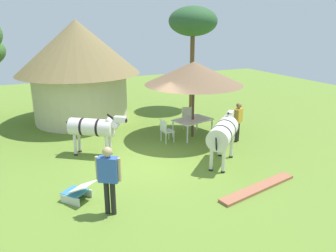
{
  "coord_description": "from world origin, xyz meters",
  "views": [
    {
      "loc": [
        -3.69,
        -9.32,
        4.47
      ],
      "look_at": [
        0.88,
        0.61,
        1.0
      ],
      "focal_mm": 34.71,
      "sensor_mm": 36.0,
      "label": 1
    }
  ],
  "objects_px": {
    "zebra_nearest_camera": "(93,128)",
    "zebra_by_umbrella": "(223,133)",
    "patio_chair_near_lawn": "(166,130)",
    "patio_chair_near_hut": "(223,128)",
    "standing_watcher": "(109,175)",
    "striped_lounge_chair": "(78,192)",
    "thatched_hut": "(79,65)",
    "patio_dining_table": "(193,121)",
    "acacia_tree_behind_hut": "(193,22)",
    "shade_umbrella": "(194,73)",
    "guest_beside_umbrella": "(238,119)",
    "patio_chair_west_end": "(187,116)"
  },
  "relations": [
    {
      "from": "thatched_hut",
      "to": "patio_chair_west_end",
      "type": "relative_size",
      "value": 6.25
    },
    {
      "from": "standing_watcher",
      "to": "acacia_tree_behind_hut",
      "type": "height_order",
      "value": "acacia_tree_behind_hut"
    },
    {
      "from": "thatched_hut",
      "to": "patio_chair_near_lawn",
      "type": "xyz_separation_m",
      "value": [
        2.36,
        -4.52,
        -2.1
      ]
    },
    {
      "from": "standing_watcher",
      "to": "zebra_nearest_camera",
      "type": "distance_m",
      "value": 3.93
    },
    {
      "from": "shade_umbrella",
      "to": "patio_chair_near_lawn",
      "type": "distance_m",
      "value": 2.46
    },
    {
      "from": "patio_chair_near_lawn",
      "to": "guest_beside_umbrella",
      "type": "distance_m",
      "value": 2.85
    },
    {
      "from": "patio_chair_near_hut",
      "to": "striped_lounge_chair",
      "type": "xyz_separation_m",
      "value": [
        -6.03,
        -2.22,
        -0.27
      ]
    },
    {
      "from": "shade_umbrella",
      "to": "patio_chair_near_hut",
      "type": "bearing_deg",
      "value": -48.65
    },
    {
      "from": "striped_lounge_chair",
      "to": "guest_beside_umbrella",
      "type": "bearing_deg",
      "value": -23.16
    },
    {
      "from": "standing_watcher",
      "to": "zebra_nearest_camera",
      "type": "bearing_deg",
      "value": 117.21
    },
    {
      "from": "shade_umbrella",
      "to": "zebra_by_umbrella",
      "type": "relative_size",
      "value": 2.05
    },
    {
      "from": "thatched_hut",
      "to": "patio_dining_table",
      "type": "bearing_deg",
      "value": -50.27
    },
    {
      "from": "patio_chair_west_end",
      "to": "striped_lounge_chair",
      "type": "bearing_deg",
      "value": 56.64
    },
    {
      "from": "patio_chair_near_lawn",
      "to": "zebra_nearest_camera",
      "type": "xyz_separation_m",
      "value": [
        -2.81,
        -0.12,
        0.48
      ]
    },
    {
      "from": "patio_chair_near_lawn",
      "to": "patio_chair_near_hut",
      "type": "height_order",
      "value": "same"
    },
    {
      "from": "shade_umbrella",
      "to": "zebra_nearest_camera",
      "type": "bearing_deg",
      "value": -176.36
    },
    {
      "from": "zebra_by_umbrella",
      "to": "shade_umbrella",
      "type": "bearing_deg",
      "value": 128.06
    },
    {
      "from": "patio_chair_near_lawn",
      "to": "patio_chair_near_hut",
      "type": "distance_m",
      "value": 2.28
    },
    {
      "from": "zebra_nearest_camera",
      "to": "patio_chair_near_hut",
      "type": "bearing_deg",
      "value": 117.09
    },
    {
      "from": "shade_umbrella",
      "to": "guest_beside_umbrella",
      "type": "bearing_deg",
      "value": -43.31
    },
    {
      "from": "patio_chair_near_lawn",
      "to": "standing_watcher",
      "type": "distance_m",
      "value": 5.23
    },
    {
      "from": "shade_umbrella",
      "to": "acacia_tree_behind_hut",
      "type": "distance_m",
      "value": 5.08
    },
    {
      "from": "patio_chair_near_hut",
      "to": "zebra_nearest_camera",
      "type": "bearing_deg",
      "value": 130.54
    },
    {
      "from": "patio_chair_near_hut",
      "to": "acacia_tree_behind_hut",
      "type": "relative_size",
      "value": 0.17
    },
    {
      "from": "striped_lounge_chair",
      "to": "acacia_tree_behind_hut",
      "type": "height_order",
      "value": "acacia_tree_behind_hut"
    },
    {
      "from": "striped_lounge_chair",
      "to": "acacia_tree_behind_hut",
      "type": "bearing_deg",
      "value": 5.04
    },
    {
      "from": "zebra_nearest_camera",
      "to": "zebra_by_umbrella",
      "type": "bearing_deg",
      "value": 91.15
    },
    {
      "from": "thatched_hut",
      "to": "striped_lounge_chair",
      "type": "relative_size",
      "value": 5.81
    },
    {
      "from": "thatched_hut",
      "to": "patio_dining_table",
      "type": "height_order",
      "value": "thatched_hut"
    },
    {
      "from": "standing_watcher",
      "to": "zebra_nearest_camera",
      "type": "height_order",
      "value": "standing_watcher"
    },
    {
      "from": "standing_watcher",
      "to": "striped_lounge_chair",
      "type": "distance_m",
      "value": 1.41
    },
    {
      "from": "patio_dining_table",
      "to": "zebra_by_umbrella",
      "type": "distance_m",
      "value": 2.82
    },
    {
      "from": "patio_chair_near_hut",
      "to": "striped_lounge_chair",
      "type": "height_order",
      "value": "patio_chair_near_hut"
    },
    {
      "from": "shade_umbrella",
      "to": "zebra_by_umbrella",
      "type": "height_order",
      "value": "shade_umbrella"
    },
    {
      "from": "zebra_nearest_camera",
      "to": "striped_lounge_chair",
      "type": "bearing_deg",
      "value": 14.85
    },
    {
      "from": "patio_dining_table",
      "to": "patio_chair_near_lawn",
      "type": "xyz_separation_m",
      "value": [
        -1.28,
        -0.14,
        -0.14
      ]
    },
    {
      "from": "patio_chair_west_end",
      "to": "zebra_nearest_camera",
      "type": "bearing_deg",
      "value": 36.58
    },
    {
      "from": "zebra_nearest_camera",
      "to": "zebra_by_umbrella",
      "type": "relative_size",
      "value": 1.0
    },
    {
      "from": "patio_chair_near_hut",
      "to": "zebra_nearest_camera",
      "type": "distance_m",
      "value": 5.01
    },
    {
      "from": "patio_dining_table",
      "to": "standing_watcher",
      "type": "distance_m",
      "value": 6.2
    },
    {
      "from": "patio_chair_near_lawn",
      "to": "striped_lounge_chair",
      "type": "bearing_deg",
      "value": -58.34
    },
    {
      "from": "thatched_hut",
      "to": "patio_chair_near_hut",
      "type": "xyz_separation_m",
      "value": [
        4.49,
        -5.34,
        -2.1
      ]
    },
    {
      "from": "standing_watcher",
      "to": "acacia_tree_behind_hut",
      "type": "bearing_deg",
      "value": 85.04
    },
    {
      "from": "patio_chair_west_end",
      "to": "striped_lounge_chair",
      "type": "distance_m",
      "value": 7.12
    },
    {
      "from": "standing_watcher",
      "to": "striped_lounge_chair",
      "type": "xyz_separation_m",
      "value": [
        -0.61,
        0.98,
        -0.81
      ]
    },
    {
      "from": "zebra_nearest_camera",
      "to": "standing_watcher",
      "type": "bearing_deg",
      "value": 28.23
    },
    {
      "from": "patio_chair_west_end",
      "to": "shade_umbrella",
      "type": "bearing_deg",
      "value": 90.0
    },
    {
      "from": "guest_beside_umbrella",
      "to": "acacia_tree_behind_hut",
      "type": "height_order",
      "value": "acacia_tree_behind_hut"
    },
    {
      "from": "thatched_hut",
      "to": "patio_chair_near_lawn",
      "type": "bearing_deg",
      "value": -62.42
    },
    {
      "from": "thatched_hut",
      "to": "acacia_tree_behind_hut",
      "type": "bearing_deg",
      "value": -2.08
    }
  ]
}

